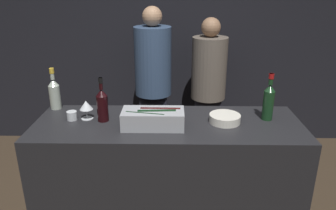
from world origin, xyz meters
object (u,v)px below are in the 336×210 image
Objects in this scene: wine_glass at (86,106)px; ice_bin_with_bottles at (153,118)px; person_blond_tee at (208,84)px; red_wine_bottle_burgundy at (269,101)px; red_wine_bottle_black_foil at (102,104)px; person_in_hoodie at (153,80)px; rose_wine_bottle at (54,93)px; candle_votive at (72,116)px; bowl_white at (225,118)px.

ice_bin_with_bottles is at bearing -15.24° from wine_glass.
person_blond_tee is at bearing 70.71° from ice_bin_with_bottles.
red_wine_bottle_burgundy reaches higher than wine_glass.
person_in_hoodie is at bearing 78.37° from red_wine_bottle_black_foil.
rose_wine_bottle is (-0.79, 0.33, 0.06)m from ice_bin_with_bottles.
person_in_hoodie reaches higher than ice_bin_with_bottles.
candle_votive is 0.04× the size of person_in_hoodie.
candle_votive is 1.43m from person_in_hoodie.
ice_bin_with_bottles is 0.61m from candle_votive.
candle_votive is (-0.10, -0.02, -0.07)m from wine_glass.
bowl_white is 1.45m from person_blond_tee.
wine_glass reaches higher than ice_bin_with_bottles.
person_blond_tee is at bearing 51.35° from candle_votive.
person_in_hoodie is at bearing 93.56° from ice_bin_with_bottles.
person_blond_tee is (0.90, 1.43, -0.29)m from red_wine_bottle_black_foil.
ice_bin_with_bottles is 0.83m from red_wine_bottle_burgundy.
rose_wine_bottle is at bearing 145.89° from wine_glass.
red_wine_bottle_burgundy is at bearing 10.16° from ice_bin_with_bottles.
red_wine_bottle_burgundy is at bearing -164.52° from person_blond_tee.
ice_bin_with_bottles is at bearing -15.29° from red_wine_bottle_black_foil.
wine_glass is at bearing 11.65° from candle_votive.
ice_bin_with_bottles is 1.29× the size of rose_wine_bottle.
red_wine_bottle_burgundy is 1.05× the size of rose_wine_bottle.
bowl_white is 0.12× the size of person_in_hoodie.
wine_glass is 0.08× the size of person_blond_tee.
red_wine_bottle_burgundy is 0.19× the size of person_in_hoodie.
red_wine_bottle_black_foil is 1.39m from person_in_hoodie.
wine_glass is 0.13m from red_wine_bottle_black_foil.
person_in_hoodie is (-0.09, 1.45, -0.16)m from ice_bin_with_bottles.
red_wine_bottle_burgundy reaches higher than red_wine_bottle_black_foil.
red_wine_bottle_black_foil is at bearing -3.11° from candle_votive.
candle_votive is 0.25m from red_wine_bottle_black_foil.
candle_votive is at bearing -49.20° from rose_wine_bottle.
rose_wine_bottle is at bearing 130.80° from candle_votive.
person_in_hoodie reaches higher than candle_votive.
person_blond_tee reaches higher than red_wine_bottle_black_foil.
rose_wine_bottle is 0.18× the size of person_in_hoodie.
ice_bin_with_bottles is 1.23× the size of red_wine_bottle_burgundy.
red_wine_bottle_burgundy is at bearing 10.73° from bowl_white.
person_in_hoodie is (0.40, 1.31, -0.19)m from wine_glass.
wine_glass is 1.31m from red_wine_bottle_burgundy.
candle_votive is at bearing 169.28° from ice_bin_with_bottles.
person_blond_tee is at bearing 88.66° from bowl_white.
rose_wine_bottle is (-0.42, 0.23, 0.00)m from red_wine_bottle_black_foil.
red_wine_bottle_black_foil is at bearing 179.08° from bowl_white.
person_blond_tee reaches higher than bowl_white.
candle_votive is at bearing -178.66° from red_wine_bottle_burgundy.
candle_votive is 0.21× the size of red_wine_bottle_burgundy.
person_in_hoodie is (0.51, 1.33, -0.12)m from candle_votive.
person_blond_tee reaches higher than wine_glass.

